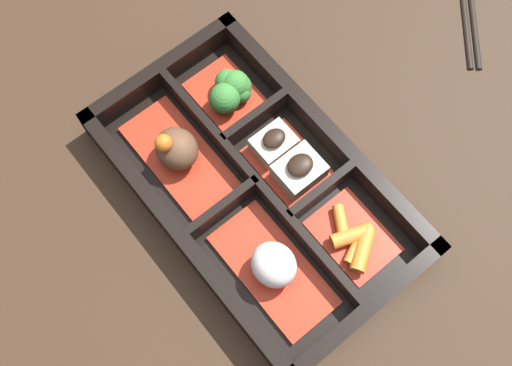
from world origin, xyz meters
TOP-DOWN VIEW (x-y plane):
  - ground_plane at (0.00, 0.00)m, footprint 3.00×3.00m
  - bento_base at (0.00, 0.00)m, footprint 0.33×0.19m
  - bento_rim at (0.00, -0.00)m, footprint 0.33×0.19m
  - bowl_rice at (-0.07, 0.04)m, footprint 0.13×0.06m
  - bowl_stew at (0.07, 0.04)m, footprint 0.13×0.06m
  - bowl_carrots at (-0.10, -0.04)m, footprint 0.08×0.06m
  - bowl_tofu at (-0.00, -0.04)m, footprint 0.08×0.06m
  - bowl_greens at (0.09, -0.04)m, footprint 0.07×0.06m

SIDE VIEW (x-z plane):
  - ground_plane at x=0.00m, z-range 0.00..0.00m
  - bento_base at x=0.00m, z-range 0.00..0.01m
  - bowl_carrots at x=-0.10m, z-range 0.01..0.03m
  - bento_rim at x=0.00m, z-range 0.00..0.04m
  - bowl_tofu at x=0.00m, z-range 0.01..0.04m
  - bowl_rice at x=-0.07m, z-range 0.00..0.05m
  - bowl_greens at x=0.09m, z-range 0.01..0.04m
  - bowl_stew at x=0.07m, z-range 0.00..0.05m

